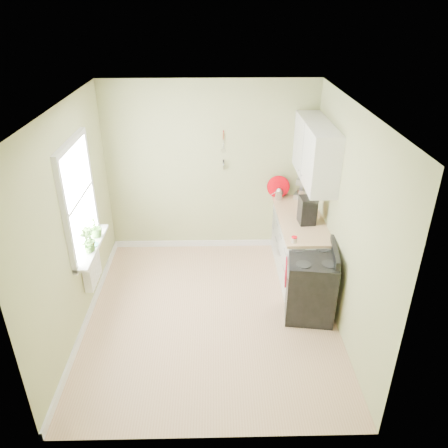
{
  "coord_description": "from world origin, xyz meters",
  "views": [
    {
      "loc": [
        0.06,
        -4.52,
        3.71
      ],
      "look_at": [
        0.18,
        0.55,
        1.05
      ],
      "focal_mm": 35.0,
      "sensor_mm": 36.0,
      "label": 1
    }
  ],
  "objects_px": {
    "coffee_maker": "(307,211)",
    "stove": "(310,284)",
    "kettle": "(279,194)",
    "stand_mixer": "(301,188)"
  },
  "relations": [
    {
      "from": "kettle",
      "to": "coffee_maker",
      "type": "height_order",
      "value": "coffee_maker"
    },
    {
      "from": "stove",
      "to": "coffee_maker",
      "type": "xyz_separation_m",
      "value": [
        0.05,
        0.8,
        0.66
      ]
    },
    {
      "from": "coffee_maker",
      "to": "stove",
      "type": "bearing_deg",
      "value": -93.72
    },
    {
      "from": "kettle",
      "to": "stove",
      "type": "bearing_deg",
      "value": -81.9
    },
    {
      "from": "stand_mixer",
      "to": "kettle",
      "type": "height_order",
      "value": "stand_mixer"
    },
    {
      "from": "kettle",
      "to": "stand_mixer",
      "type": "bearing_deg",
      "value": 14.78
    },
    {
      "from": "stand_mixer",
      "to": "coffee_maker",
      "type": "height_order",
      "value": "coffee_maker"
    },
    {
      "from": "stove",
      "to": "stand_mixer",
      "type": "xyz_separation_m",
      "value": [
        0.14,
        1.7,
        0.63
      ]
    },
    {
      "from": "kettle",
      "to": "coffee_maker",
      "type": "xyz_separation_m",
      "value": [
        0.28,
        -0.8,
        0.09
      ]
    },
    {
      "from": "stand_mixer",
      "to": "coffee_maker",
      "type": "relative_size",
      "value": 0.93
    }
  ]
}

